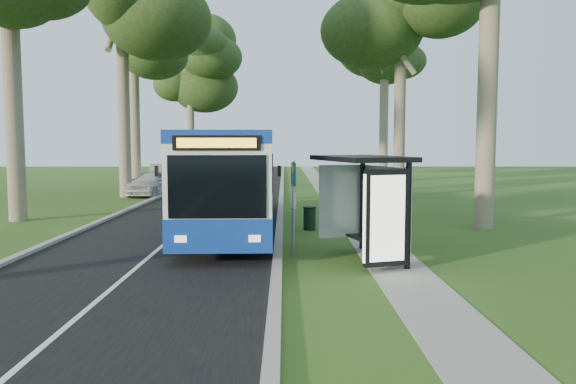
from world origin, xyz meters
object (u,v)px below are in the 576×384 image
(bus, at_px, (234,180))
(car_white, at_px, (150,183))
(bus_shelter, at_px, (369,188))
(litter_bin, at_px, (310,218))
(bus_stop_sign, at_px, (294,197))
(car_silver, at_px, (162,175))

(bus, distance_m, car_white, 14.42)
(bus_shelter, bearing_deg, bus, 107.73)
(car_white, bearing_deg, litter_bin, -48.62)
(bus_stop_sign, relative_size, litter_bin, 3.14)
(bus_shelter, distance_m, car_silver, 29.25)
(bus, height_order, car_white, bus)
(bus, xyz_separation_m, bus_shelter, (3.98, -5.89, 0.18))
(litter_bin, xyz_separation_m, car_white, (-8.85, 13.19, 0.34))
(bus_stop_sign, bearing_deg, litter_bin, 67.44)
(car_white, xyz_separation_m, car_silver, (-1.10, 8.09, 0.03))
(bus_shelter, relative_size, car_white, 0.80)
(litter_bin, distance_m, car_silver, 23.49)
(bus_shelter, bearing_deg, bus_stop_sign, 131.79)
(litter_bin, distance_m, car_white, 15.89)
(litter_bin, relative_size, car_silver, 0.17)
(bus_stop_sign, xyz_separation_m, litter_bin, (0.65, 4.53, -1.20))
(bus_shelter, bearing_deg, car_silver, 96.23)
(litter_bin, bearing_deg, bus_stop_sign, -98.19)
(car_silver, bearing_deg, car_white, -96.78)
(bus, height_order, bus_shelter, bus)
(bus_stop_sign, relative_size, car_white, 0.59)
(car_white, relative_size, car_silver, 0.93)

